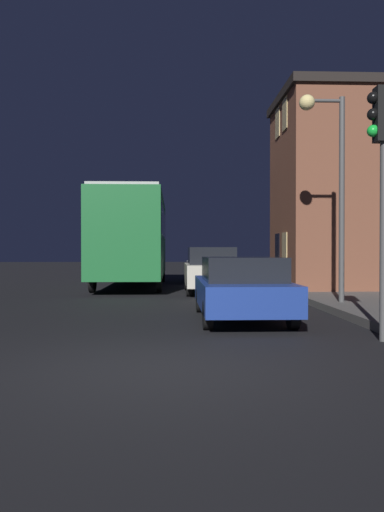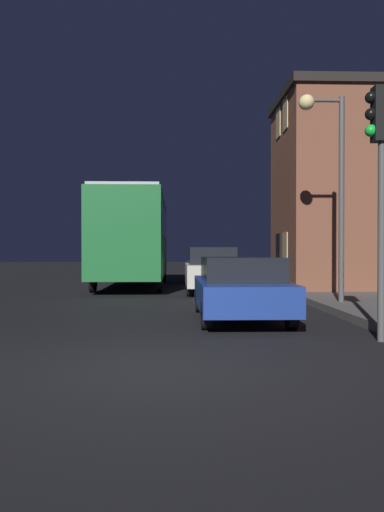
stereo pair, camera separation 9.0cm
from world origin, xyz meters
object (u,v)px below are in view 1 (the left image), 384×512
at_px(traffic_light, 382,159).
at_px(car_mid_lane, 211,270).
at_px(car_far_lane, 206,265).
at_px(streetlamp, 328,160).
at_px(bus, 133,233).
at_px(car_near_lane, 241,287).

distance_m(traffic_light, car_mid_lane, 9.86).
xyz_separation_m(traffic_light, car_far_lane, (-1.85, 16.01, -2.20)).
distance_m(streetlamp, bus, 10.15).
relative_size(traffic_light, car_far_lane, 0.99).
bearing_deg(traffic_light, car_mid_lane, 102.65).
bearing_deg(car_far_lane, bus, -135.29).
bearing_deg(bus, car_far_lane, 44.71).
relative_size(bus, car_far_lane, 2.24).
height_order(bus, car_near_lane, bus).
xyz_separation_m(streetlamp, car_far_lane, (-2.37, 11.53, -2.99)).
height_order(traffic_light, car_near_lane, traffic_light).
relative_size(car_mid_lane, car_far_lane, 0.94).
relative_size(traffic_light, car_near_lane, 1.01).
distance_m(car_near_lane, car_far_lane, 13.42).
height_order(traffic_light, car_far_lane, traffic_light).
bearing_deg(traffic_light, car_far_lane, 96.60).
bearing_deg(car_far_lane, car_near_lane, -90.46).
height_order(streetlamp, car_mid_lane, streetlamp).
height_order(car_near_lane, car_mid_lane, car_mid_lane).
xyz_separation_m(traffic_light, car_mid_lane, (-2.11, 9.38, -2.18)).
bearing_deg(streetlamp, traffic_light, -96.61).
bearing_deg(car_near_lane, car_far_lane, 89.54).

